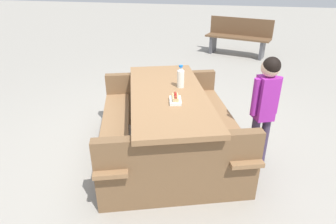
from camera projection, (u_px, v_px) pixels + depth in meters
name	position (u px, v px, depth m)	size (l,w,h in m)	color
ground_plane	(168.00, 153.00, 3.31)	(30.00, 30.00, 0.00)	gray
picnic_table	(168.00, 119.00, 3.12)	(2.15, 1.90, 0.75)	olive
soda_bottle	(181.00, 77.00, 3.06)	(0.08, 0.08, 0.24)	silver
hotdog_tray	(175.00, 99.00, 2.75)	(0.20, 0.15, 0.08)	white
child_in_coat	(266.00, 99.00, 2.84)	(0.22, 0.27, 1.17)	#3F334C
park_bench_near	(239.00, 36.00, 6.89)	(0.81, 1.55, 0.85)	brown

